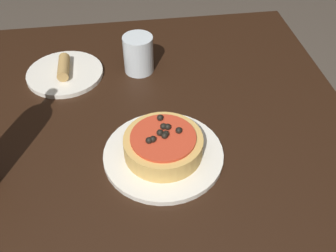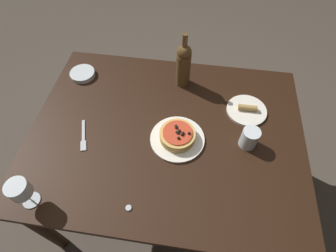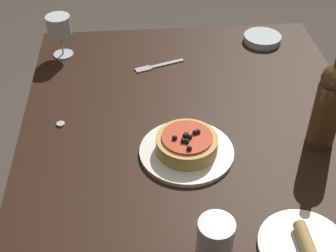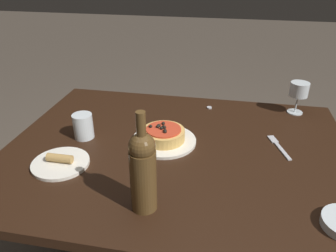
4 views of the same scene
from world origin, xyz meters
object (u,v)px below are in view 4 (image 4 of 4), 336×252
fork (278,146)px  side_plate (61,162)px  water_cup (83,126)px  pizza (164,134)px  bottle_cap (209,108)px  wine_bottle (143,170)px  dinner_plate (164,141)px  wine_glass (299,91)px  dining_table (176,167)px

fork → side_plate: 0.81m
water_cup → side_plate: (0.00, 0.20, -0.04)m
pizza → bottle_cap: 0.38m
pizza → wine_bottle: bearing=92.9°
dinner_plate → fork: size_ratio=1.48×
wine_glass → side_plate: size_ratio=0.74×
wine_bottle → side_plate: size_ratio=1.55×
pizza → water_cup: 0.32m
water_cup → bottle_cap: size_ratio=4.18×
side_plate → bottle_cap: 0.74m
wine_glass → fork: bearing=71.8°
dinner_plate → dining_table: bearing=147.1°
side_plate → bottle_cap: side_plate is taller
water_cup → wine_glass: bearing=-155.3°
dinner_plate → water_cup: size_ratio=2.53×
wine_bottle → bottle_cap: 0.74m
side_plate → fork: bearing=-160.3°
fork → pizza: bearing=78.0°
wine_bottle → water_cup: bearing=-45.7°
dinner_plate → pizza: size_ratio=1.54×
side_plate → water_cup: bearing=-90.9°
dinner_plate → bottle_cap: 0.38m
dinner_plate → wine_glass: bearing=-145.4°
pizza → wine_bottle: (-0.02, 0.37, 0.10)m
fork → side_plate: size_ratio=0.86×
wine_glass → bottle_cap: (0.39, 0.03, -0.11)m
water_cup → bottle_cap: (-0.47, -0.37, -0.05)m
fork → side_plate: side_plate is taller
dining_table → bottle_cap: size_ratio=54.29×
wine_glass → water_cup: bearing=24.7°
dinner_plate → wine_bottle: bearing=92.9°
fork → bottle_cap: size_ratio=7.15×
water_cup → fork: 0.77m
bottle_cap → dining_table: bearing=76.6°
dining_table → side_plate: bearing=25.5°
wine_bottle → bottle_cap: size_ratio=12.90×
dining_table → fork: 0.40m
pizza → side_plate: (0.32, 0.22, -0.03)m
dining_table → fork: fork is taller
dining_table → pizza: (0.06, -0.04, 0.12)m
wine_bottle → fork: (-0.42, -0.42, -0.13)m
wine_bottle → bottle_cap: (-0.13, -0.72, -0.13)m
bottle_cap → pizza: bearing=66.6°
pizza → bottle_cap: size_ratio=6.86×
dining_table → dinner_plate: dinner_plate is taller
wine_glass → dining_table: bearing=40.4°
water_cup → dining_table: bearing=177.8°
water_cup → pizza: bearing=-176.0°
wine_glass → wine_bottle: wine_bottle is taller
bottle_cap → dinner_plate: bearing=66.7°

